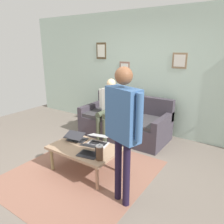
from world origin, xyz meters
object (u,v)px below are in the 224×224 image
object	(u,v)px
coffee_table	(84,150)
person_standing	(123,121)
laptop_right	(76,138)
french_press	(99,152)
person_seated	(109,105)
couch	(125,123)
laptop_left	(89,151)
laptop_center	(98,141)

from	to	relation	value
coffee_table	person_standing	world-z (taller)	person_standing
laptop_right	coffee_table	bearing A→B (deg)	156.95
french_press	person_seated	xyz separation A→B (m)	(0.91, -1.54, 0.20)
laptop_right	french_press	bearing A→B (deg)	157.57
couch	laptop_right	distance (m)	1.49
coffee_table	person_seated	size ratio (longest dim) A/B	0.84
person_standing	french_press	bearing A→B (deg)	-13.54
laptop_right	french_press	xyz separation A→B (m)	(-0.71, 0.29, 0.07)
couch	coffee_table	size ratio (longest dim) A/B	1.78
laptop_left	french_press	xyz separation A→B (m)	(-0.23, 0.04, 0.07)
couch	coffee_table	xyz separation A→B (m)	(-0.20, 1.60, 0.07)
laptop_right	person_standing	xyz separation A→B (m)	(-1.15, 0.40, 0.64)
person_seated	laptop_right	bearing A→B (deg)	99.09
person_seated	couch	bearing A→B (deg)	-140.38
laptop_left	laptop_center	xyz separation A→B (m)	(0.11, -0.36, 0.00)
coffee_table	laptop_right	distance (m)	0.31
laptop_center	french_press	size ratio (longest dim) A/B	1.58
french_press	person_standing	world-z (taller)	person_standing
laptop_center	laptop_right	xyz separation A→B (m)	(0.38, 0.11, -0.00)
laptop_left	laptop_right	xyz separation A→B (m)	(0.49, -0.25, -0.00)
couch	laptop_center	distance (m)	1.41
french_press	coffee_table	bearing A→B (deg)	-22.03
couch	laptop_left	world-z (taller)	couch
laptop_left	person_standing	xyz separation A→B (m)	(-0.66, 0.15, 0.64)
coffee_table	person_standing	xyz separation A→B (m)	(-0.87, 0.28, 0.73)
person_standing	person_seated	xyz separation A→B (m)	(1.35, -1.65, -0.38)
laptop_left	laptop_center	distance (m)	0.37
laptop_center	french_press	xyz separation A→B (m)	(-0.33, 0.40, 0.06)
coffee_table	person_standing	distance (m)	1.17
french_press	person_seated	size ratio (longest dim) A/B	0.19
couch	person_seated	world-z (taller)	person_seated
couch	laptop_center	bearing A→B (deg)	102.62
coffee_table	person_standing	size ratio (longest dim) A/B	0.62
laptop_left	french_press	distance (m)	0.24
coffee_table	laptop_right	bearing A→B (deg)	-23.05
laptop_left	person_seated	world-z (taller)	person_seated
laptop_left	person_standing	distance (m)	0.93
french_press	couch	bearing A→B (deg)	-70.14
laptop_right	person_seated	bearing A→B (deg)	-80.91
laptop_left	french_press	bearing A→B (deg)	168.74
french_press	person_standing	size ratio (longest dim) A/B	0.14
french_press	person_standing	xyz separation A→B (m)	(-0.43, 0.10, 0.58)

